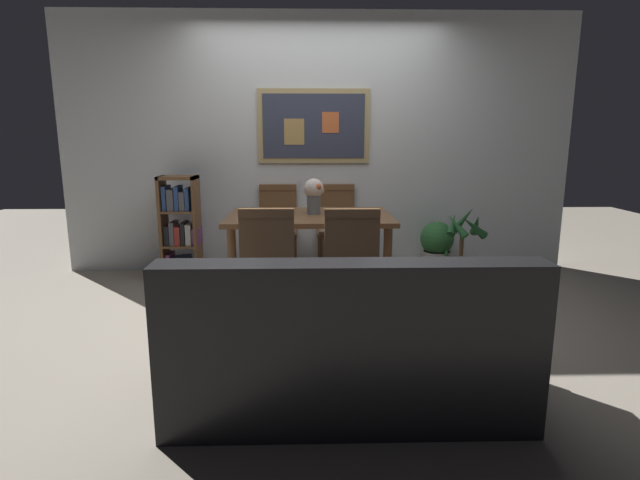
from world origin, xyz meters
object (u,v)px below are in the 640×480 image
Objects in this scene: dining_chair_near_left at (268,258)px; potted_ivy at (437,247)px; dining_chair_far_left at (278,222)px; dining_chair_far_right at (336,222)px; bookshelf at (180,229)px; tv_remote at (339,212)px; potted_palm at (462,253)px; dining_chair_near_right at (350,258)px; dining_table at (310,225)px; flower_vase at (314,193)px; leather_couch at (345,349)px.

dining_chair_near_left reaches higher than potted_ivy.
dining_chair_far_right is at bearing -0.26° from dining_chair_far_left.
dining_chair_far_left is at bearing 176.65° from potted_ivy.
bookshelf is at bearing -178.17° from potted_ivy.
dining_chair_far_right and dining_chair_far_left have the same top height.
dining_chair_far_right reaches higher than tv_remote.
dining_chair_near_right is at bearing -137.13° from potted_palm.
bookshelf reaches higher than dining_chair_far_left.
dining_table is 0.83m from dining_chair_far_right.
dining_chair_near_right and dining_chair_near_left have the same top height.
dining_chair_far_right is 0.89× the size of bookshelf.
flower_vase is at bearing -23.04° from bookshelf.
dining_chair_far_left and dining_chair_near_left have the same top height.
leather_couch is 1.99m from flower_vase.
dining_chair_far_right is (0.28, 0.78, -0.10)m from dining_table.
dining_table is 1.89m from leather_couch.
tv_remote is (0.22, 0.05, -0.17)m from flower_vase.
dining_chair_near_left is (-0.58, -1.55, 0.00)m from dining_chair_far_right.
flower_vase is (-1.26, -0.64, 0.62)m from potted_ivy.
dining_chair_near_left is at bearing -111.30° from dining_table.
potted_ivy is 1.28m from tv_remote.
dining_table is 1.51m from potted_ivy.
potted_palm is at bearing -73.19° from potted_ivy.
potted_ivy is (1.03, -0.09, -0.25)m from dining_chair_far_right.
dining_chair_far_left is 1.55m from dining_chair_near_left.
dining_chair_near_right and dining_chair_far_left have the same top height.
dining_chair_far_left reaches higher than potted_palm.
dining_chair_near_right is at bearing 83.80° from leather_couch.
bookshelf is at bearing 172.76° from potted_palm.
dining_table is at bearing -128.98° from flower_vase.
dining_chair_far_left is 1.65× the size of potted_ivy.
potted_palm is 4.72× the size of tv_remote.
leather_couch is (0.48, -1.07, -0.23)m from dining_chair_near_left.
potted_ivy is at bearing -3.35° from dining_chair_far_left.
dining_chair_near_right is at bearing -124.32° from potted_ivy.
dining_chair_near_right is 2.10m from bookshelf.
dining_table is 0.85m from dining_chair_far_left.
dining_chair_near_right is at bearing -88.29° from tv_remote.
tv_remote is (0.09, 1.95, 0.43)m from leather_couch.
leather_couch is 3.27× the size of potted_ivy.
dining_table is at bearing 68.70° from dining_chair_near_left.
dining_chair_near_left is 1.20× the size of potted_palm.
dining_chair_near_right is 0.59m from dining_chair_near_left.
dining_chair_near_right is 0.96m from flower_vase.
dining_chair_far_left is at bearing 116.04° from flower_vase.
leather_couch reaches higher than potted_palm.
potted_ivy is 1.55m from flower_vase.
potted_palm is 1.25m from tv_remote.
flower_vase is (1.31, -0.56, 0.42)m from bookshelf.
bookshelf is at bearing 137.96° from dining_chair_near_right.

